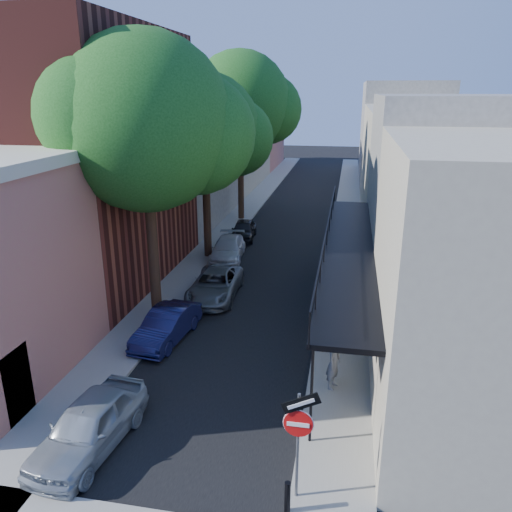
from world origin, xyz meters
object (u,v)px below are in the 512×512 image
at_px(parked_car_e, 244,230).
at_px(pedestrian, 334,363).
at_px(oak_mid, 212,132).
at_px(parked_car_d, 228,249).
at_px(bollard, 287,497).
at_px(oak_far, 247,104).
at_px(oak_near, 158,126).
at_px(parked_car_b, 167,326).
at_px(sign_post, 298,428).
at_px(parked_car_a, 89,426).
at_px(parked_car_c, 215,285).

height_order(parked_car_e, pedestrian, pedestrian).
bearing_deg(oak_mid, parked_car_d, -24.14).
distance_m(bollard, parked_car_d, 18.24).
xyz_separation_m(oak_far, parked_car_d, (0.75, -9.41, -7.64)).
xyz_separation_m(oak_near, parked_car_b, (0.77, -2.29, -7.25)).
height_order(parked_car_b, parked_car_e, parked_car_b).
height_order(oak_near, oak_mid, oak_near).
height_order(sign_post, parked_car_a, sign_post).
relative_size(bollard, oak_far, 0.07).
bearing_deg(bollard, parked_car_b, 126.87).
height_order(bollard, parked_car_b, parked_car_b).
bearing_deg(sign_post, oak_mid, 110.86).
height_order(sign_post, parked_car_e, sign_post).
xyz_separation_m(oak_near, oak_far, (0.01, 17.01, 0.38)).
relative_size(oak_near, parked_car_d, 2.70).
bearing_deg(bollard, parked_car_d, 107.88).
bearing_deg(sign_post, oak_far, 103.91).
height_order(oak_far, pedestrian, oak_far).
bearing_deg(parked_car_b, oak_mid, 101.70).
bearing_deg(pedestrian, parked_car_e, 39.17).
relative_size(parked_car_d, pedestrian, 2.47).
relative_size(sign_post, parked_car_c, 0.67).
bearing_deg(parked_car_d, oak_far, 89.24).
bearing_deg(pedestrian, parked_car_c, 58.24).
bearing_deg(parked_car_e, pedestrian, -73.40).
xyz_separation_m(oak_near, oak_mid, (-0.05, 7.97, -0.82)).
relative_size(oak_far, pedestrian, 6.94).
bearing_deg(parked_car_d, pedestrian, -67.52).
relative_size(bollard, parked_car_a, 0.19).
bearing_deg(parked_car_e, parked_car_c, -90.59).
height_order(parked_car_a, parked_car_d, parked_car_a).
bearing_deg(parked_car_c, parked_car_e, 92.17).
xyz_separation_m(oak_mid, parked_car_a, (0.93, -16.44, -6.36)).
bearing_deg(oak_far, sign_post, -76.09).
xyz_separation_m(sign_post, oak_mid, (-6.58, 17.26, 5.02)).
xyz_separation_m(sign_post, parked_car_b, (-5.76, 7.00, -1.41)).
xyz_separation_m(parked_car_b, pedestrian, (6.41, -2.24, 0.35)).
height_order(parked_car_a, parked_car_b, parked_car_a).
relative_size(parked_car_a, pedestrian, 2.39).
bearing_deg(oak_mid, parked_car_c, -75.14).
bearing_deg(parked_car_b, oak_far, 99.38).
height_order(oak_near, pedestrian, oak_near).
distance_m(bollard, parked_car_a, 5.64).
relative_size(sign_post, parked_car_e, 0.84).
distance_m(sign_post, oak_far, 27.80).
relative_size(oak_mid, oak_far, 0.86).
bearing_deg(oak_far, oak_near, -90.04).
bearing_deg(parked_car_c, bollard, -69.69).
relative_size(oak_far, parked_car_a, 2.90).
bearing_deg(parked_car_b, bollard, -45.99).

